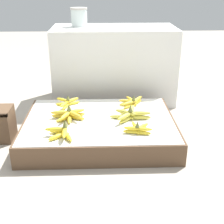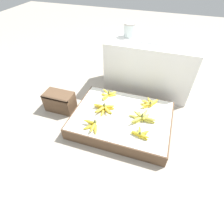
{
  "view_description": "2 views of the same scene",
  "coord_description": "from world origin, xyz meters",
  "views": [
    {
      "loc": [
        0.02,
        -2.06,
        1.1
      ],
      "look_at": [
        0.09,
        0.03,
        0.19
      ],
      "focal_mm": 50.0,
      "sensor_mm": 36.0,
      "label": 1
    },
    {
      "loc": [
        0.33,
        -1.36,
        1.53
      ],
      "look_at": [
        -0.12,
        0.0,
        0.16
      ],
      "focal_mm": 28.0,
      "sensor_mm": 36.0,
      "label": 2
    }
  ],
  "objects": [
    {
      "name": "banana_bunch_front_left",
      "position": [
        -0.24,
        -0.27,
        0.19
      ],
      "size": [
        0.19,
        0.17,
        0.11
      ],
      "color": "yellow",
      "rests_on": "display_platform"
    },
    {
      "name": "glass_jar",
      "position": [
        -0.17,
        0.87,
        0.77
      ],
      "size": [
        0.15,
        0.15,
        0.16
      ],
      "color": "silver",
      "rests_on": "back_vendor_table"
    },
    {
      "name": "banana_bunch_middle_midleft",
      "position": [
        0.22,
        -0.01,
        0.19
      ],
      "size": [
        0.3,
        0.27,
        0.11
      ],
      "color": "gold",
      "rests_on": "display_platform"
    },
    {
      "name": "banana_bunch_middle_left",
      "position": [
        -0.22,
        0.0,
        0.19
      ],
      "size": [
        0.25,
        0.19,
        0.11
      ],
      "color": "gold",
      "rests_on": "display_platform"
    },
    {
      "name": "display_platform",
      "position": [
        0.0,
        0.0,
        0.08
      ],
      "size": [
        1.09,
        0.82,
        0.16
      ],
      "color": "brown",
      "rests_on": "ground_plane"
    },
    {
      "name": "wooden_crate",
      "position": [
        -0.81,
        0.02,
        0.12
      ],
      "size": [
        0.35,
        0.2,
        0.24
      ],
      "color": "brown",
      "rests_on": "ground_plane"
    },
    {
      "name": "ground_plane",
      "position": [
        0.0,
        0.0,
        0.0
      ],
      "size": [
        10.0,
        10.0,
        0.0
      ],
      "primitive_type": "plane",
      "color": "#A89E8E"
    },
    {
      "name": "banana_bunch_back_left",
      "position": [
        -0.26,
        0.27,
        0.18
      ],
      "size": [
        0.2,
        0.24,
        0.09
      ],
      "color": "yellow",
      "rests_on": "display_platform"
    },
    {
      "name": "banana_bunch_back_midleft",
      "position": [
        0.26,
        0.26,
        0.18
      ],
      "size": [
        0.2,
        0.21,
        0.09
      ],
      "color": "gold",
      "rests_on": "display_platform"
    },
    {
      "name": "back_vendor_table",
      "position": [
        0.14,
        0.81,
        0.34
      ],
      "size": [
        1.11,
        0.53,
        0.69
      ],
      "color": "white",
      "rests_on": "ground_plane"
    },
    {
      "name": "banana_bunch_front_midleft",
      "position": [
        0.26,
        -0.23,
        0.18
      ],
      "size": [
        0.19,
        0.14,
        0.09
      ],
      "color": "yellow",
      "rests_on": "display_platform"
    },
    {
      "name": "foam_tray_white",
      "position": [
        0.13,
        0.81,
        0.7
      ],
      "size": [
        0.29,
        0.21,
        0.02
      ],
      "color": "white",
      "rests_on": "back_vendor_table"
    }
  ]
}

